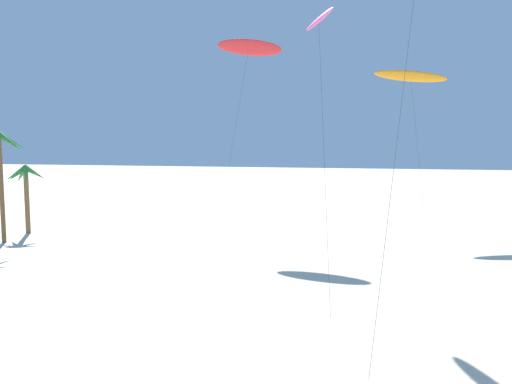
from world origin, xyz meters
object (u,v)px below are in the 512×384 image
object	(u,v)px
palm_tree_1	(26,179)
flying_kite_0	(319,20)
flying_kite_3	(411,76)
flying_kite_6	(249,47)

from	to	relation	value
palm_tree_1	flying_kite_0	size ratio (longest dim) A/B	0.38
flying_kite_0	flying_kite_3	bearing A→B (deg)	70.95
palm_tree_1	flying_kite_3	xyz separation A→B (m)	(34.36, 12.02, 9.70)
flying_kite_0	flying_kite_6	xyz separation A→B (m)	(-7.60, 14.69, 0.90)
flying_kite_0	flying_kite_3	size ratio (longest dim) A/B	1.06
palm_tree_1	flying_kite_6	bearing A→B (deg)	16.12
flying_kite_0	flying_kite_3	world-z (taller)	flying_kite_0
flying_kite_3	flying_kite_6	world-z (taller)	flying_kite_6
palm_tree_1	flying_kite_6	size ratio (longest dim) A/B	0.35
palm_tree_1	flying_kite_0	world-z (taller)	flying_kite_0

